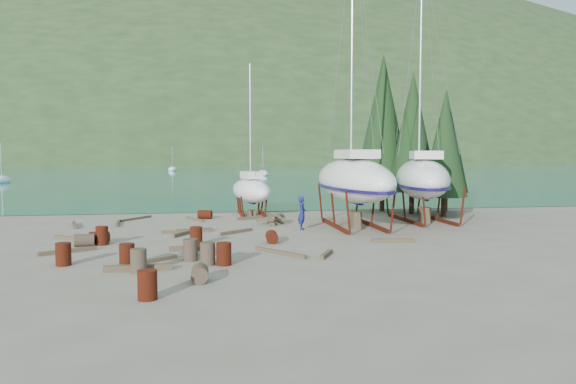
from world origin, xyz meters
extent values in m
plane|color=#696353|center=(0.00, 0.00, 0.00)|extent=(600.00, 600.00, 0.00)
plane|color=#16716C|center=(0.00, 315.00, 0.01)|extent=(700.00, 700.00, 0.00)
ellipsoid|color=#22351A|center=(0.00, 320.00, 0.00)|extent=(800.00, 360.00, 110.00)
cube|color=beige|center=(-60.00, 190.00, 2.00)|extent=(6.00, 5.00, 4.00)
cube|color=#A54C2D|center=(-60.00, 190.00, 4.80)|extent=(6.60, 5.60, 1.60)
cube|color=beige|center=(-20.00, 190.00, 2.00)|extent=(6.00, 5.00, 4.00)
cube|color=#A54C2D|center=(-20.00, 190.00, 4.80)|extent=(6.60, 5.60, 1.60)
cube|color=beige|center=(30.00, 190.00, 2.00)|extent=(6.00, 5.00, 4.00)
cube|color=#A54C2D|center=(30.00, 190.00, 4.80)|extent=(6.60, 5.60, 1.60)
cylinder|color=black|center=(12.50, 12.00, 0.80)|extent=(0.36, 0.36, 1.60)
cone|color=black|center=(12.50, 12.00, 5.80)|extent=(3.60, 3.60, 8.40)
cylinder|color=black|center=(14.00, 10.00, 0.68)|extent=(0.36, 0.36, 1.36)
cone|color=black|center=(14.00, 10.00, 4.93)|extent=(3.06, 3.06, 7.14)
cylinder|color=black|center=(11.00, 14.00, 0.92)|extent=(0.36, 0.36, 1.84)
cone|color=black|center=(11.00, 14.00, 6.67)|extent=(4.14, 4.14, 9.66)
cylinder|color=black|center=(15.50, 13.00, 0.72)|extent=(0.36, 0.36, 1.44)
cone|color=black|center=(15.50, 13.00, 5.22)|extent=(3.24, 3.24, 7.56)
ellipsoid|color=white|center=(-30.00, 60.00, 0.38)|extent=(2.00, 5.00, 1.40)
cylinder|color=silver|center=(-30.00, 60.00, 3.23)|extent=(0.08, 0.08, 5.00)
ellipsoid|color=white|center=(10.00, 80.00, 0.38)|extent=(2.00, 5.00, 1.40)
cylinder|color=silver|center=(10.00, 80.00, 3.23)|extent=(0.08, 0.08, 5.00)
ellipsoid|color=white|center=(-8.00, 110.00, 0.38)|extent=(2.00, 5.00, 1.40)
cylinder|color=silver|center=(-8.00, 110.00, 3.23)|extent=(0.08, 0.08, 5.00)
ellipsoid|color=white|center=(6.44, 5.79, 2.72)|extent=(3.42, 10.97, 2.54)
cube|color=#130C40|center=(6.44, 5.24, 1.90)|extent=(0.29, 1.97, 1.00)
cube|color=silver|center=(6.44, 5.24, 4.25)|extent=(1.82, 3.31, 0.50)
cylinder|color=silver|center=(6.44, 6.33, 10.64)|extent=(0.14, 0.14, 13.08)
cube|color=#59190F|center=(5.33, 5.79, 0.10)|extent=(0.18, 5.99, 0.20)
cube|color=#59190F|center=(7.55, 5.79, 0.10)|extent=(0.18, 5.99, 0.20)
cube|color=brown|center=(6.44, 5.24, 0.48)|extent=(0.50, 0.80, 0.95)
ellipsoid|color=white|center=(11.48, 7.81, 2.69)|extent=(5.86, 11.01, 2.50)
cube|color=#130C40|center=(11.48, 7.28, 1.89)|extent=(0.76, 1.90, 1.00)
cube|color=silver|center=(11.48, 7.28, 4.19)|extent=(2.50, 3.51, 0.50)
cylinder|color=silver|center=(11.48, 8.33, 10.38)|extent=(0.14, 0.14, 12.68)
cube|color=#59190F|center=(10.40, 7.81, 0.10)|extent=(0.18, 5.81, 0.20)
cube|color=#59190F|center=(12.55, 7.81, 0.10)|extent=(0.18, 5.81, 0.20)
cube|color=brown|center=(11.48, 7.28, 0.47)|extent=(0.50, 0.80, 0.94)
ellipsoid|color=white|center=(1.22, 13.39, 1.68)|extent=(3.18, 6.81, 1.68)
cube|color=#130C40|center=(1.22, 13.06, 1.29)|extent=(0.45, 1.20, 1.00)
cube|color=silver|center=(1.22, 13.06, 2.78)|extent=(1.46, 2.13, 0.50)
cylinder|color=silver|center=(1.22, 13.72, 6.56)|extent=(0.14, 0.14, 7.86)
cube|color=#59190F|center=(0.50, 13.39, 0.10)|extent=(0.18, 3.60, 0.20)
cube|color=#59190F|center=(1.94, 13.39, 0.10)|extent=(0.18, 3.60, 0.20)
cube|color=brown|center=(1.22, 13.06, 0.17)|extent=(0.50, 0.80, 0.34)
imported|color=navy|center=(3.28, 5.16, 0.94)|extent=(0.60, 0.77, 1.88)
cylinder|color=#2D2823|center=(-2.50, -6.89, 0.29)|extent=(0.61, 0.90, 0.58)
cylinder|color=#59190F|center=(-7.17, 1.91, 0.29)|extent=(0.97, 0.73, 0.58)
cylinder|color=#59190F|center=(-4.04, -8.93, 0.44)|extent=(0.58, 0.58, 0.88)
cylinder|color=#59190F|center=(-2.02, 11.20, 0.29)|extent=(1.01, 0.81, 0.58)
cylinder|color=#2D2823|center=(-2.84, -3.07, 0.44)|extent=(0.58, 0.58, 0.88)
cylinder|color=#59190F|center=(0.98, 0.85, 0.29)|extent=(0.64, 0.92, 0.58)
cylinder|color=#59190F|center=(-1.56, -4.18, 0.44)|extent=(0.58, 0.58, 0.88)
cylinder|color=#59190F|center=(-6.97, 1.52, 0.44)|extent=(0.58, 0.58, 0.88)
cylinder|color=#59190F|center=(-5.21, -3.82, 0.44)|extent=(0.58, 0.58, 0.88)
cylinder|color=#2D2823|center=(2.40, 8.06, 0.29)|extent=(0.85, 1.03, 0.58)
cylinder|color=#59190F|center=(-7.64, -3.25, 0.44)|extent=(0.58, 0.58, 0.88)
cylinder|color=#59190F|center=(-2.61, 0.65, 0.44)|extent=(0.58, 0.58, 0.88)
cylinder|color=#2D2823|center=(-7.72, 1.26, 0.29)|extent=(0.97, 0.72, 0.58)
cylinder|color=#2D2823|center=(-4.66, -5.09, 0.44)|extent=(0.58, 0.58, 0.88)
cylinder|color=#2D2823|center=(-2.18, -4.04, 0.44)|extent=(0.58, 0.58, 0.88)
cube|color=brown|center=(-6.43, 11.58, 0.07)|extent=(1.77, 2.36, 0.14)
cube|color=brown|center=(6.75, -0.07, 0.10)|extent=(2.07, 0.47, 0.19)
cube|color=brown|center=(-9.66, 8.65, 0.09)|extent=(0.78, 2.48, 0.19)
cube|color=brown|center=(-4.45, -3.31, 0.07)|extent=(2.16, 1.89, 0.15)
cube|color=brown|center=(-2.68, 5.39, 0.09)|extent=(1.98, 0.58, 0.17)
cube|color=brown|center=(0.90, -2.26, 0.08)|extent=(1.90, 2.58, 0.16)
cube|color=brown|center=(0.84, 10.43, 0.10)|extent=(1.74, 0.87, 0.19)
cube|color=brown|center=(2.75, -3.04, 0.09)|extent=(0.90, 1.55, 0.17)
cube|color=brown|center=(-3.27, 4.07, 0.09)|extent=(1.18, 1.95, 0.19)
cube|color=brown|center=(-2.69, 10.52, 0.08)|extent=(1.18, 2.13, 0.15)
cube|color=brown|center=(-0.48, 4.34, 0.08)|extent=(1.92, 1.74, 0.16)
cube|color=brown|center=(-3.13, 4.95, 0.08)|extent=(2.63, 0.35, 0.15)
cube|color=brown|center=(-8.10, -0.43, 0.08)|extent=(2.23, 1.43, 0.17)
cube|color=brown|center=(-7.27, 9.17, 0.07)|extent=(0.35, 2.53, 0.15)
cube|color=brown|center=(-4.72, -4.72, 0.11)|extent=(2.46, 0.35, 0.23)
cube|color=brown|center=(-8.78, 3.39, 0.08)|extent=(1.87, 1.39, 0.16)
cube|color=brown|center=(-2.83, -1.93, 0.10)|extent=(0.20, 1.80, 0.20)
cube|color=brown|center=(-2.83, -1.93, 0.30)|extent=(1.80, 0.20, 0.20)
cube|color=brown|center=(-2.83, -1.93, 0.50)|extent=(0.20, 1.80, 0.20)
cube|color=brown|center=(1.86, 7.66, 0.10)|extent=(0.20, 1.80, 0.20)
cube|color=brown|center=(1.86, 7.66, 0.30)|extent=(1.80, 0.20, 0.20)
cube|color=brown|center=(1.86, 7.66, 0.50)|extent=(0.20, 1.80, 0.20)
camera|label=1|loc=(-2.60, -25.64, 4.32)|focal=35.00mm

